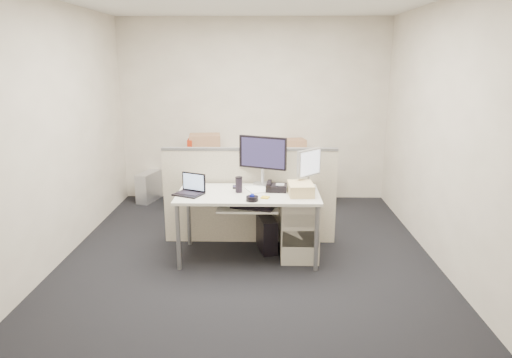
{
  "coord_description": "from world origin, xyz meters",
  "views": [
    {
      "loc": [
        0.18,
        -4.63,
        2.1
      ],
      "look_at": [
        0.08,
        0.15,
        0.84
      ],
      "focal_mm": 32.0,
      "sensor_mm": 36.0,
      "label": 1
    }
  ],
  "objects_px": {
    "desk": "(248,199)",
    "desk_phone": "(276,188)",
    "laptop": "(188,185)",
    "monitor_main": "(263,161)"
  },
  "relations": [
    {
      "from": "monitor_main",
      "to": "desk",
      "type": "bearing_deg",
      "value": -92.76
    },
    {
      "from": "monitor_main",
      "to": "desk_phone",
      "type": "height_order",
      "value": "monitor_main"
    },
    {
      "from": "desk",
      "to": "laptop",
      "type": "height_order",
      "value": "laptop"
    },
    {
      "from": "laptop",
      "to": "desk",
      "type": "bearing_deg",
      "value": 32.34
    },
    {
      "from": "laptop",
      "to": "desk_phone",
      "type": "xyz_separation_m",
      "value": [
        0.92,
        0.17,
        -0.07
      ]
    },
    {
      "from": "desk",
      "to": "desk_phone",
      "type": "distance_m",
      "value": 0.33
    },
    {
      "from": "laptop",
      "to": "desk_phone",
      "type": "height_order",
      "value": "laptop"
    },
    {
      "from": "monitor_main",
      "to": "laptop",
      "type": "height_order",
      "value": "monitor_main"
    },
    {
      "from": "desk",
      "to": "laptop",
      "type": "relative_size",
      "value": 5.28
    },
    {
      "from": "desk_phone",
      "to": "laptop",
      "type": "bearing_deg",
      "value": -164.56
    }
  ]
}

